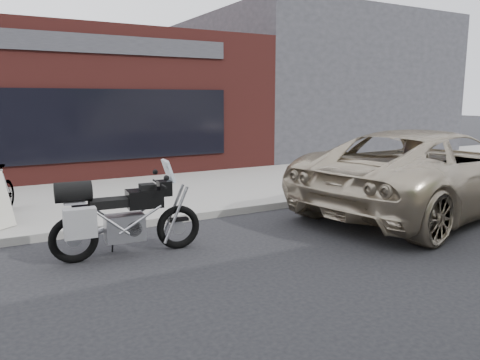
% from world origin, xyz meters
% --- Properties ---
extents(ground, '(120.00, 120.00, 0.00)m').
position_xyz_m(ground, '(0.00, 0.00, 0.00)').
color(ground, black).
rests_on(ground, ground).
extents(near_sidewalk, '(44.00, 6.00, 0.15)m').
position_xyz_m(near_sidewalk, '(0.00, 7.00, 0.07)').
color(near_sidewalk, gray).
rests_on(near_sidewalk, ground).
extents(storefront, '(14.00, 10.07, 4.50)m').
position_xyz_m(storefront, '(-2.00, 13.98, 2.25)').
color(storefront, '#511D1A').
rests_on(storefront, ground).
extents(neighbour_building, '(10.00, 10.00, 6.00)m').
position_xyz_m(neighbour_building, '(10.00, 14.00, 3.00)').
color(neighbour_building, '#2C2C31').
rests_on(neighbour_building, ground).
extents(motorcycle, '(2.34, 0.76, 1.48)m').
position_xyz_m(motorcycle, '(-2.16, 2.59, 0.64)').
color(motorcycle, black).
rests_on(motorcycle, ground).
extents(minivan, '(6.87, 4.08, 1.79)m').
position_xyz_m(minivan, '(4.42, 2.23, 0.89)').
color(minivan, tan).
rests_on(minivan, ground).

